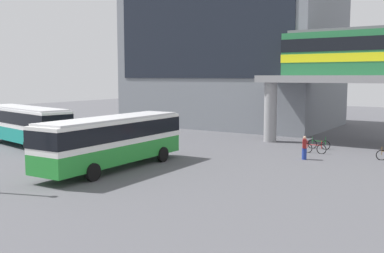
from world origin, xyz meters
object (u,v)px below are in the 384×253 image
at_px(bicycle_green, 319,144).
at_px(bicycle_red, 314,148).
at_px(pedestrian_near_building, 304,149).
at_px(station_building, 233,38).
at_px(bus_main, 113,137).
at_px(bus_secondary, 25,122).

xyz_separation_m(bicycle_green, bicycle_red, (0.34, -2.14, 0.00)).
height_order(bicycle_green, pedestrian_near_building, pedestrian_near_building).
height_order(station_building, bicycle_red, station_building).
relative_size(bus_main, bus_secondary, 0.98).
height_order(station_building, pedestrian_near_building, station_building).
bearing_deg(bicycle_red, station_building, 134.83).
distance_m(bicycle_red, pedestrian_near_building, 2.94).
bearing_deg(bus_main, bicycle_green, 60.56).
height_order(station_building, bus_main, station_building).
bearing_deg(bicycle_green, station_building, 138.57).
height_order(bus_main, pedestrian_near_building, bus_main).
distance_m(bus_main, bicycle_red, 15.22).
relative_size(station_building, bus_secondary, 2.03).
xyz_separation_m(bus_main, bus_secondary, (-12.42, 2.91, 0.00)).
bearing_deg(station_building, bus_main, -77.07).
xyz_separation_m(bus_main, pedestrian_near_building, (8.81, 9.56, -1.23)).
bearing_deg(bicycle_green, bicycle_red, -80.89).
xyz_separation_m(station_building, bus_main, (6.30, -27.44, -8.22)).
height_order(bus_secondary, bicycle_green, bus_secondary).
distance_m(bus_secondary, bicycle_red, 23.14).
distance_m(station_building, bicycle_red, 23.30).
bearing_deg(bus_main, bicycle_red, 55.43).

